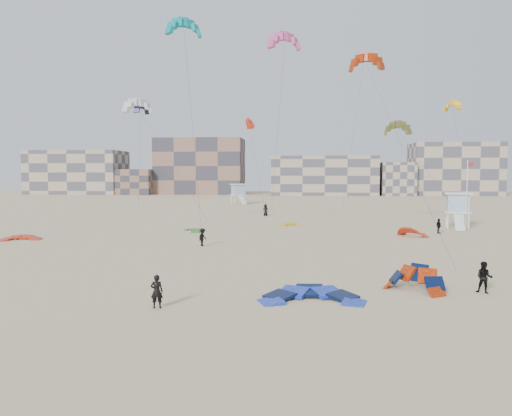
# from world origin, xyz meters

# --- Properties ---
(ground) EXTENTS (320.00, 320.00, 0.00)m
(ground) POSITION_xyz_m (0.00, 0.00, 0.00)
(ground) COLOR #CBB288
(ground) RESTS_ON ground
(kite_ground_blue) EXTENTS (5.38, 5.62, 1.78)m
(kite_ground_blue) POSITION_xyz_m (4.13, -0.78, 0.00)
(kite_ground_blue) COLOR blue
(kite_ground_blue) RESTS_ON ground
(kite_ground_orange) EXTENTS (4.97, 4.97, 3.57)m
(kite_ground_orange) POSITION_xyz_m (10.02, 1.87, 0.00)
(kite_ground_orange) COLOR #FF3B04
(kite_ground_orange) RESTS_ON ground
(kite_ground_red) EXTENTS (4.83, 4.98, 1.40)m
(kite_ground_red) POSITION_xyz_m (-25.01, 20.73, 0.00)
(kite_ground_red) COLOR #E13F0E
(kite_ground_red) RESTS_ON ground
(kite_ground_green) EXTENTS (4.22, 4.14, 0.58)m
(kite_ground_green) POSITION_xyz_m (-9.06, 29.92, 0.00)
(kite_ground_green) COLOR #19A01F
(kite_ground_green) RESTS_ON ground
(kite_ground_red_far) EXTENTS (4.75, 4.75, 3.02)m
(kite_ground_red_far) POSITION_xyz_m (15.33, 27.42, 0.00)
(kite_ground_red_far) COLOR #E13F0E
(kite_ground_red_far) RESTS_ON ground
(kite_ground_yellow) EXTENTS (3.57, 3.66, 1.21)m
(kite_ground_yellow) POSITION_xyz_m (2.02, 37.42, 0.00)
(kite_ground_yellow) COLOR yellow
(kite_ground_yellow) RESTS_ON ground
(kitesurfer_main) EXTENTS (0.67, 0.48, 1.71)m
(kitesurfer_main) POSITION_xyz_m (-3.66, -3.08, 0.86)
(kitesurfer_main) COLOR black
(kitesurfer_main) RESTS_ON ground
(kitesurfer_b) EXTENTS (1.09, 0.99, 1.81)m
(kitesurfer_b) POSITION_xyz_m (13.88, 1.70, 0.91)
(kitesurfer_b) COLOR black
(kitesurfer_b) RESTS_ON ground
(kitesurfer_c) EXTENTS (0.96, 1.22, 1.66)m
(kitesurfer_c) POSITION_xyz_m (-5.68, 18.28, 0.83)
(kitesurfer_c) COLOR black
(kitesurfer_c) RESTS_ON ground
(kitesurfer_d) EXTENTS (0.63, 1.06, 1.69)m
(kitesurfer_d) POSITION_xyz_m (18.89, 30.36, 0.85)
(kitesurfer_d) COLOR black
(kitesurfer_d) RESTS_ON ground
(kitesurfer_e) EXTENTS (1.03, 0.79, 1.88)m
(kitesurfer_e) POSITION_xyz_m (-2.29, 51.46, 0.94)
(kitesurfer_e) COLOR black
(kitesurfer_e) RESTS_ON ground
(kitesurfer_f) EXTENTS (0.78, 1.76, 1.83)m
(kitesurfer_f) POSITION_xyz_m (28.34, 53.72, 0.92)
(kitesurfer_f) COLOR black
(kitesurfer_f) RESTS_ON ground
(kite_fly_teal_a) EXTENTS (4.69, 4.73, 21.38)m
(kite_fly_teal_a) POSITION_xyz_m (-8.18, 22.19, 21.02)
(kite_fly_teal_a) COLOR #0A969A
(kite_fly_teal_a) RESTS_ON ground
(kite_fly_orange) EXTENTS (4.74, 27.11, 18.80)m
(kite_fly_orange) POSITION_xyz_m (10.27, 28.11, 18.53)
(kite_fly_orange) COLOR #FF3B04
(kite_fly_orange) RESTS_ON ground
(kite_fly_grey) EXTENTS (12.71, 8.37, 15.54)m
(kite_fly_grey) POSITION_xyz_m (-17.27, 34.98, 15.13)
(kite_fly_grey) COLOR white
(kite_fly_grey) RESTS_ON ground
(kite_fly_pink) EXTENTS (5.37, 15.89, 23.61)m
(kite_fly_pink) POSITION_xyz_m (1.19, 36.46, 23.12)
(kite_fly_pink) COLOR #DA46A9
(kite_fly_pink) RESTS_ON ground
(kite_fly_olive) EXTENTS (8.11, 12.52, 12.66)m
(kite_fly_olive) POSITION_xyz_m (15.70, 39.23, 12.43)
(kite_fly_olive) COLOR olive
(kite_fly_olive) RESTS_ON ground
(kite_fly_yellow) EXTENTS (4.36, 8.19, 17.61)m
(kite_fly_yellow) POSITION_xyz_m (27.13, 55.32, 17.40)
(kite_fly_yellow) COLOR yellow
(kite_fly_yellow) RESTS_ON ground
(kite_fly_navy) EXTENTS (4.82, 12.73, 17.19)m
(kite_fly_navy) POSITION_xyz_m (-22.34, 51.71, 17.01)
(kite_fly_navy) COLOR #051141
(kite_fly_navy) RESTS_ON ground
(kite_fly_teal_b) EXTENTS (5.75, 4.43, 25.69)m
(kite_fly_teal_b) POSITION_xyz_m (13.63, 58.97, 25.50)
(kite_fly_teal_b) COLOR #0A969A
(kite_fly_teal_b) RESTS_ON ground
(kite_fly_red) EXTENTS (5.28, 8.41, 16.10)m
(kite_fly_red) POSITION_xyz_m (-6.04, 63.09, 15.59)
(kite_fly_red) COLOR #E13F0E
(kite_fly_red) RESTS_ON ground
(lifeguard_tower_near) EXTENTS (3.68, 6.34, 4.40)m
(lifeguard_tower_near) POSITION_xyz_m (22.65, 36.16, 2.18)
(lifeguard_tower_near) COLOR white
(lifeguard_tower_near) RESTS_ON ground
(lifeguard_tower_far) EXTENTS (4.19, 6.63, 4.43)m
(lifeguard_tower_far) POSITION_xyz_m (-10.58, 81.57, 2.20)
(lifeguard_tower_far) COLOR white
(lifeguard_tower_far) RESTS_ON ground
(flagpole) EXTENTS (0.68, 0.10, 8.36)m
(flagpole) POSITION_xyz_m (23.14, 34.43, 4.38)
(flagpole) COLOR white
(flagpole) RESTS_ON ground
(condo_west_a) EXTENTS (30.00, 15.00, 14.00)m
(condo_west_a) POSITION_xyz_m (-70.00, 130.00, 7.00)
(condo_west_a) COLOR tan
(condo_west_a) RESTS_ON ground
(condo_west_b) EXTENTS (28.00, 14.00, 18.00)m
(condo_west_b) POSITION_xyz_m (-30.00, 134.00, 9.00)
(condo_west_b) COLOR #856350
(condo_west_b) RESTS_ON ground
(condo_mid) EXTENTS (32.00, 16.00, 12.00)m
(condo_mid) POSITION_xyz_m (10.00, 130.00, 6.00)
(condo_mid) COLOR tan
(condo_mid) RESTS_ON ground
(condo_east) EXTENTS (26.00, 14.00, 16.00)m
(condo_east) POSITION_xyz_m (50.00, 132.00, 8.00)
(condo_east) COLOR tan
(condo_east) RESTS_ON ground
(condo_fill_left) EXTENTS (12.00, 10.00, 8.00)m
(condo_fill_left) POSITION_xyz_m (-50.00, 128.00, 4.00)
(condo_fill_left) COLOR #856350
(condo_fill_left) RESTS_ON ground
(condo_fill_right) EXTENTS (10.00, 10.00, 10.00)m
(condo_fill_right) POSITION_xyz_m (32.00, 128.00, 5.00)
(condo_fill_right) COLOR tan
(condo_fill_right) RESTS_ON ground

